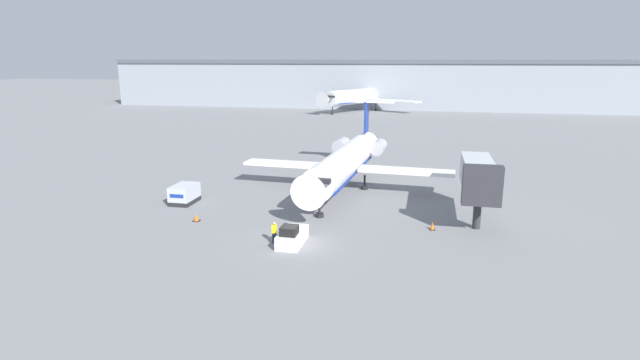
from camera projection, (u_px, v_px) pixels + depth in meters
ground_plane at (297, 245)px, 40.48m from camera, size 600.00×600.00×0.00m
terminal_building at (397, 84)px, 152.70m from camera, size 180.00×16.80×14.58m
airplane_main at (345, 161)px, 56.91m from camera, size 24.52×28.06×9.25m
pushback_tug at (292, 236)px, 40.65m from camera, size 1.85×4.01×1.78m
luggage_cart at (184, 194)px, 52.17m from camera, size 2.13×3.36×1.94m
worker_near_tug at (274, 232)px, 40.72m from camera, size 0.40×0.26×1.83m
traffic_cone_left at (196, 218)px, 46.47m from camera, size 0.63×0.63×0.68m
traffic_cone_right at (432, 226)px, 44.08m from camera, size 0.51×0.51×0.75m
airplane_parked_far_left at (366, 96)px, 145.94m from camera, size 31.77×36.49×11.45m
jet_bridge at (478, 176)px, 44.91m from camera, size 3.20×9.25×6.19m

